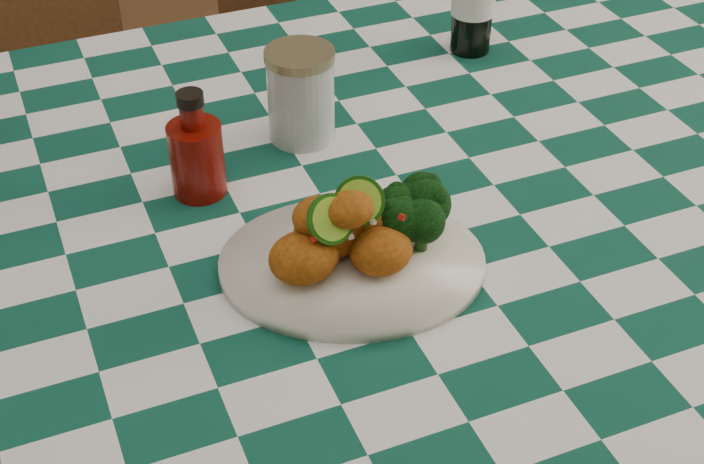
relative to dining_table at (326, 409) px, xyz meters
name	(u,v)px	position (x,y,z in m)	size (l,w,h in m)	color
dining_table	(326,409)	(0.00, 0.00, 0.00)	(1.66, 1.06, 0.79)	#0D4435
plate	(352,265)	(-0.02, -0.15, 0.40)	(0.29, 0.23, 0.02)	white
fried_chicken_pile	(346,227)	(-0.03, -0.15, 0.46)	(0.14, 0.10, 0.09)	#AE5710
broccoli_side	(411,212)	(0.06, -0.14, 0.45)	(0.09, 0.09, 0.07)	black
ketchup_bottle	(195,144)	(-0.13, 0.06, 0.46)	(0.07, 0.07, 0.14)	#5E0A04
mason_jar	(301,95)	(0.02, 0.13, 0.46)	(0.09, 0.09, 0.13)	#B2BCBA
wooden_chair_left	(67,139)	(-0.24, 0.76, 0.07)	(0.43, 0.45, 0.93)	#472814
wooden_chair_right	(331,91)	(0.29, 0.70, 0.09)	(0.45, 0.47, 0.98)	#472814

